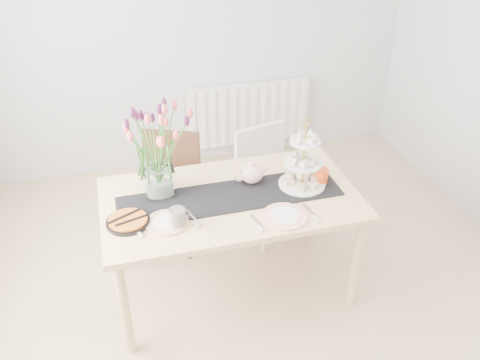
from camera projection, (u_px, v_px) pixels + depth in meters
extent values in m
plane|color=tan|center=(268.00, 325.00, 3.27)|extent=(4.50, 4.50, 0.00)
plane|color=#B4B7B9|center=(193.00, 28.00, 4.40)|extent=(4.00, 0.00, 4.00)
cube|color=white|center=(249.00, 114.00, 4.92)|extent=(1.20, 0.08, 0.60)
cube|color=tan|center=(230.00, 199.00, 3.19)|extent=(1.60, 0.90, 0.04)
cylinder|color=tan|center=(125.00, 308.00, 2.91)|extent=(0.06, 0.06, 0.71)
cylinder|color=tan|center=(356.00, 263.00, 3.24)|extent=(0.06, 0.06, 0.71)
cylinder|color=tan|center=(116.00, 230.00, 3.53)|extent=(0.06, 0.06, 0.71)
cylinder|color=tan|center=(311.00, 198.00, 3.86)|extent=(0.06, 0.06, 0.71)
cube|color=#342012|center=(168.00, 194.00, 3.76)|extent=(0.56, 0.56, 0.04)
cube|color=#342012|center=(172.00, 155.00, 3.80)|extent=(0.41, 0.20, 0.41)
cylinder|color=#342012|center=(141.00, 232.00, 3.75)|extent=(0.04, 0.04, 0.42)
cylinder|color=#342012|center=(188.00, 236.00, 3.71)|extent=(0.04, 0.04, 0.42)
cylinder|color=#342012|center=(154.00, 204.00, 4.05)|extent=(0.04, 0.04, 0.42)
cylinder|color=#342012|center=(198.00, 207.00, 4.01)|extent=(0.04, 0.04, 0.42)
cube|color=silver|center=(273.00, 186.00, 3.86)|extent=(0.52, 0.52, 0.04)
cube|color=silver|center=(260.00, 150.00, 3.88)|extent=(0.42, 0.14, 0.40)
cylinder|color=silver|center=(264.00, 230.00, 3.77)|extent=(0.04, 0.04, 0.42)
cylinder|color=silver|center=(304.00, 215.00, 3.92)|extent=(0.04, 0.04, 0.42)
cylinder|color=silver|center=(240.00, 205.00, 4.04)|extent=(0.04, 0.04, 0.42)
cylinder|color=silver|center=(278.00, 193.00, 4.19)|extent=(0.04, 0.04, 0.42)
cube|color=black|center=(230.00, 196.00, 3.17)|extent=(1.40, 0.35, 0.01)
cube|color=silver|center=(159.00, 180.00, 3.16)|extent=(0.19, 0.19, 0.19)
cylinder|color=gold|center=(304.00, 156.00, 3.17)|extent=(0.01, 0.01, 0.44)
cylinder|color=white|center=(302.00, 184.00, 3.28)|extent=(0.30, 0.30, 0.01)
cylinder|color=white|center=(303.00, 163.00, 3.19)|extent=(0.24, 0.24, 0.01)
cylinder|color=white|center=(305.00, 142.00, 3.11)|extent=(0.19, 0.19, 0.01)
cylinder|color=white|center=(302.00, 177.00, 3.30)|extent=(0.08, 0.08, 0.08)
cylinder|color=black|center=(128.00, 222.00, 2.94)|extent=(0.25, 0.25, 0.02)
cylinder|color=orange|center=(128.00, 220.00, 2.93)|extent=(0.23, 0.23, 0.01)
cylinder|color=slate|center=(178.00, 218.00, 2.90)|extent=(0.12, 0.12, 0.11)
cylinder|color=#FD531C|center=(321.00, 176.00, 3.28)|extent=(0.12, 0.12, 0.10)
cylinder|color=silver|center=(167.00, 223.00, 2.94)|extent=(0.32, 0.32, 0.01)
cylinder|color=white|center=(284.00, 217.00, 2.99)|extent=(0.32, 0.32, 0.01)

